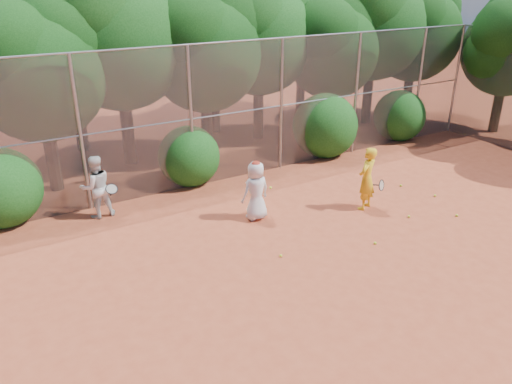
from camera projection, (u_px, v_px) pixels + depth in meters
ground at (359, 272)px, 10.38m from camera, size 80.00×80.00×0.00m
fence_back at (219, 113)px, 14.22m from camera, size 20.05×0.09×4.03m
tree_2 at (38, 62)px, 13.01m from camera, size 3.99×3.47×5.47m
tree_3 at (118, 22)px, 14.66m from camera, size 4.89×4.26×6.70m
tree_4 at (204, 41)px, 15.61m from camera, size 4.19×3.64×5.73m
tree_5 at (259, 26)px, 17.31m from camera, size 4.51×3.92×6.17m
tree_6 at (333, 42)px, 17.92m from camera, size 3.86×3.36×5.29m
tree_7 at (375, 14)px, 19.26m from camera, size 4.77×4.14×6.53m
tree_8 at (416, 25)px, 20.15m from camera, size 4.25×3.70×5.82m
tree_10 at (66, 11)px, 15.83m from camera, size 5.15×4.48×7.06m
tree_11 at (213, 20)px, 18.05m from camera, size 4.64×4.03×6.35m
tree_12 at (304, 6)px, 20.51m from camera, size 5.02×4.37×6.88m
tree_13 at (510, 40)px, 18.35m from camera, size 3.86×3.36×5.29m
bush_1 at (189, 154)px, 14.50m from camera, size 1.80×1.80×1.80m
bush_2 at (325, 123)px, 16.78m from camera, size 2.20×2.20×2.20m
bush_3 at (400, 114)px, 18.49m from camera, size 1.90×1.90×1.90m
player_yellow at (367, 179)px, 12.88m from camera, size 0.87×0.60×1.68m
player_teen at (256, 191)px, 12.35m from camera, size 0.77×0.52×1.54m
player_white at (96, 187)px, 12.45m from camera, size 0.86×0.75×1.62m
ball_0 at (409, 216)px, 12.67m from camera, size 0.07×0.07×0.07m
ball_1 at (435, 196)px, 13.87m from camera, size 0.07×0.07×0.07m
ball_2 at (375, 243)px, 11.41m from camera, size 0.07×0.07×0.07m
ball_3 at (457, 215)px, 12.73m from camera, size 0.07×0.07×0.07m
ball_4 at (281, 256)px, 10.90m from camera, size 0.07×0.07×0.07m
ball_5 at (401, 185)px, 14.54m from camera, size 0.07×0.07×0.07m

